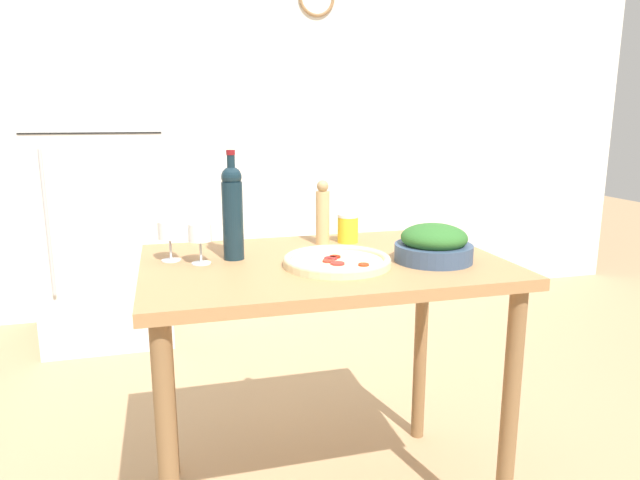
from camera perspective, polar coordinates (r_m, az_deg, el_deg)
wall_back at (r=4.18m, az=-8.52°, el=10.84°), size 6.40×0.08×2.60m
refrigerator at (r=3.80m, az=-20.85°, el=4.07°), size 0.76×0.73×1.82m
prep_counter at (r=1.95m, az=0.30°, el=-5.74°), size 1.18×0.79×0.93m
wine_bottle at (r=1.91m, az=-8.74°, el=2.96°), size 0.07×0.07×0.36m
wine_glass_near at (r=1.88m, az=-11.91°, el=0.53°), size 0.08×0.08×0.13m
wine_glass_far at (r=1.94m, az=-14.81°, el=0.81°), size 0.08×0.08×0.13m
pepper_mill at (r=2.12m, az=0.26°, el=2.66°), size 0.05×0.05×0.24m
salad_bowl at (r=1.92m, az=11.31°, el=-0.46°), size 0.26×0.26×0.13m
homemade_pizza at (r=1.84m, az=1.71°, el=-2.10°), size 0.35×0.35×0.03m
salt_canister at (r=2.17m, az=2.80°, el=1.20°), size 0.08×0.08×0.11m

